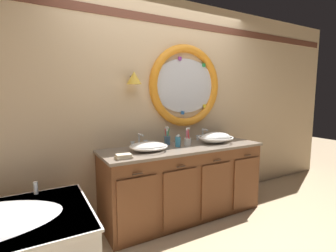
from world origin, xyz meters
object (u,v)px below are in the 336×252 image
at_px(soap_dispenser, 178,141).
at_px(folded_hand_towel, 124,156).
at_px(sink_basin_right, 216,138).
at_px(toothbrush_holder_left, 167,140).
at_px(toothbrush_holder_right, 188,141).
at_px(sink_basin_left, 149,146).

height_order(soap_dispenser, folded_hand_towel, soap_dispenser).
height_order(sink_basin_right, soap_dispenser, soap_dispenser).
bearing_deg(toothbrush_holder_left, sink_basin_right, -19.58).
height_order(toothbrush_holder_left, soap_dispenser, toothbrush_holder_left).
xyz_separation_m(toothbrush_holder_left, toothbrush_holder_right, (0.20, -0.15, -0.01)).
height_order(toothbrush_holder_right, folded_hand_towel, toothbrush_holder_right).
height_order(sink_basin_left, soap_dispenser, soap_dispenser).
bearing_deg(toothbrush_holder_right, toothbrush_holder_left, 142.64).
bearing_deg(sink_basin_right, folded_hand_towel, -172.02).
relative_size(sink_basin_left, sink_basin_right, 0.93).
bearing_deg(sink_basin_left, toothbrush_holder_right, 5.86).
bearing_deg(toothbrush_holder_right, sink_basin_left, -174.14).
xyz_separation_m(sink_basin_left, toothbrush_holder_right, (0.54, 0.06, 0.00)).
distance_m(toothbrush_holder_left, toothbrush_holder_right, 0.25).
xyz_separation_m(sink_basin_right, soap_dispenser, (-0.53, 0.03, -0.01)).
xyz_separation_m(sink_basin_left, toothbrush_holder_left, (0.34, 0.21, 0.01)).
bearing_deg(folded_hand_towel, sink_basin_right, 7.98).
bearing_deg(sink_basin_right, toothbrush_holder_right, 171.73).
bearing_deg(toothbrush_holder_left, sink_basin_left, -149.06).
bearing_deg(sink_basin_left, sink_basin_right, 0.00).
height_order(sink_basin_right, folded_hand_towel, sink_basin_right).
relative_size(toothbrush_holder_left, toothbrush_holder_right, 1.01).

